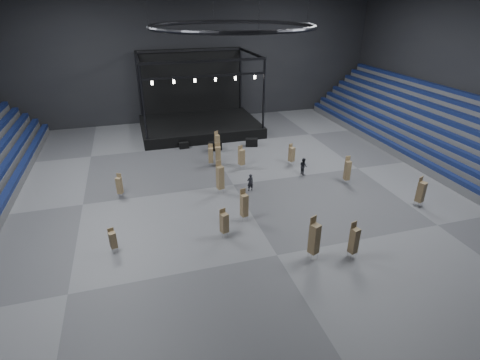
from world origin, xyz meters
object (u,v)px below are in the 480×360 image
object	(u,v)px
chair_stack_1	(220,177)
flight_case_left	(184,145)
stage	(198,118)
chair_stack_11	(347,170)
chair_stack_3	(119,185)
chair_stack_4	(354,240)
chair_stack_13	(244,205)
chair_stack_5	(217,142)
chair_stack_2	(113,240)
chair_stack_9	(211,155)
chair_stack_12	(314,238)
chair_stack_8	(218,154)
chair_stack_0	(241,157)
chair_stack_7	(224,222)
chair_stack_10	(421,191)
crew_member	(303,166)
flight_case_mid	(215,146)
chair_stack_6	(292,154)
flight_case_right	(252,142)
man_center	(250,182)

from	to	relation	value
chair_stack_1	flight_case_left	bearing A→B (deg)	78.13
stage	chair_stack_11	distance (m)	21.12
chair_stack_3	chair_stack_4	world-z (taller)	chair_stack_4
chair_stack_13	chair_stack_5	bearing A→B (deg)	70.49
chair_stack_2	chair_stack_13	distance (m)	9.29
chair_stack_9	chair_stack_12	bearing A→B (deg)	-65.54
flight_case_left	chair_stack_2	distance (m)	18.73
chair_stack_8	chair_stack_11	distance (m)	12.23
chair_stack_0	chair_stack_3	xyz separation A→B (m)	(-11.24, -2.69, -0.14)
chair_stack_7	chair_stack_12	size ratio (longest dim) A/B	0.72
chair_stack_10	flight_case_left	bearing A→B (deg)	109.29
chair_stack_13	crew_member	distance (m)	9.86
crew_member	flight_case_mid	bearing A→B (deg)	31.13
flight_case_left	chair_stack_5	distance (m)	3.98
chair_stack_8	chair_stack_9	world-z (taller)	chair_stack_8
chair_stack_4	chair_stack_9	distance (m)	17.47
flight_case_left	crew_member	world-z (taller)	crew_member
flight_case_mid	chair_stack_7	size ratio (longest dim) A/B	0.65
chair_stack_6	chair_stack_7	distance (m)	13.80
chair_stack_7	chair_stack_1	bearing A→B (deg)	59.57
chair_stack_7	chair_stack_10	xyz separation A→B (m)	(15.74, -0.26, 0.18)
chair_stack_8	chair_stack_13	xyz separation A→B (m)	(-0.53, -10.41, 0.08)
flight_case_mid	flight_case_right	size ratio (longest dim) A/B	1.04
man_center	crew_member	size ratio (longest dim) A/B	0.96
chair_stack_4	chair_stack_10	xyz separation A→B (m)	(8.54, 4.24, 0.01)
flight_case_right	chair_stack_0	world-z (taller)	chair_stack_0
chair_stack_2	chair_stack_9	distance (m)	14.80
chair_stack_9	crew_member	distance (m)	8.94
chair_stack_10	man_center	distance (m)	13.50
chair_stack_12	stage	bearing A→B (deg)	71.16
flight_case_left	chair_stack_4	bearing A→B (deg)	-71.77
chair_stack_13	crew_member	size ratio (longest dim) A/B	1.59
stage	chair_stack_7	world-z (taller)	stage
flight_case_left	chair_stack_2	xyz separation A→B (m)	(-7.19, -17.29, 0.60)
man_center	crew_member	world-z (taller)	crew_member
chair_stack_2	chair_stack_11	xyz separation A→B (m)	(19.68, 4.62, 0.36)
stage	chair_stack_7	bearing A→B (deg)	-96.55
flight_case_mid	crew_member	bearing A→B (deg)	-51.94
flight_case_mid	chair_stack_11	world-z (taller)	chair_stack_11
flight_case_right	chair_stack_4	world-z (taller)	chair_stack_4
chair_stack_4	chair_stack_9	bearing A→B (deg)	93.16
stage	chair_stack_10	bearing A→B (deg)	-61.51
flight_case_left	chair_stack_10	xyz separation A→B (m)	(15.83, -17.89, 0.97)
chair_stack_1	crew_member	distance (m)	8.47
chair_stack_6	chair_stack_12	distance (m)	14.76
chair_stack_9	chair_stack_11	distance (m)	12.84
chair_stack_13	crew_member	world-z (taller)	chair_stack_13
chair_stack_9	man_center	distance (m)	6.41
flight_case_mid	chair_stack_4	distance (m)	21.08
chair_stack_2	chair_stack_7	bearing A→B (deg)	-20.13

